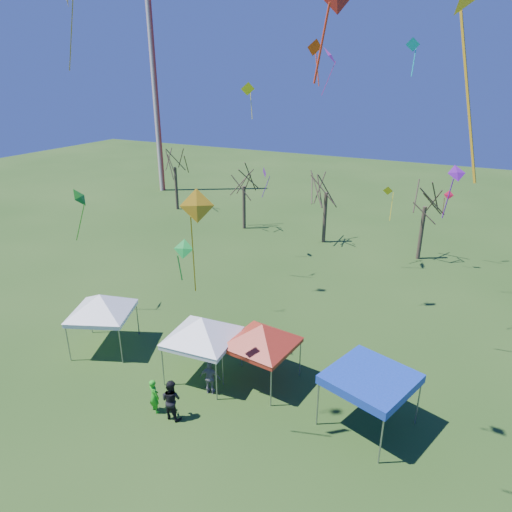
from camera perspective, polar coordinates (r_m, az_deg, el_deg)
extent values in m
plane|color=#264917|center=(22.15, -7.03, -18.99)|extent=(140.00, 140.00, 0.00)
cylinder|color=silver|center=(60.85, -12.50, 19.57)|extent=(0.70, 0.70, 25.00)
cylinder|color=#3D2D21|center=(52.61, -9.93, 8.31)|extent=(0.32, 0.32, 4.78)
cylinder|color=#3D2D21|center=(45.19, -1.50, 6.08)|extent=(0.32, 0.32, 4.28)
cylinder|color=#3D2D21|center=(41.75, 8.59, 4.76)|extent=(0.32, 0.32, 4.64)
cylinder|color=#3D2D21|center=(39.84, 19.95, 2.71)|extent=(0.32, 0.32, 4.49)
cylinder|color=gray|center=(26.68, -22.42, -10.16)|extent=(0.06, 0.06, 2.05)
cylinder|color=gray|center=(28.89, -20.01, -7.24)|extent=(0.06, 0.06, 2.05)
cylinder|color=gray|center=(25.58, -16.55, -10.78)|extent=(0.06, 0.06, 2.05)
cylinder|color=gray|center=(27.87, -14.57, -7.67)|extent=(0.06, 0.06, 2.05)
cube|color=white|center=(26.66, -18.69, -6.78)|extent=(4.01, 4.01, 0.25)
pyramid|color=white|center=(26.15, -18.99, -4.57)|extent=(4.01, 4.01, 1.02)
cylinder|color=gray|center=(23.44, -11.55, -13.49)|extent=(0.06, 0.06, 2.09)
cylinder|color=gray|center=(25.48, -7.95, -10.08)|extent=(0.06, 0.06, 2.09)
cylinder|color=gray|center=(22.19, -4.97, -15.35)|extent=(0.06, 0.06, 2.09)
cylinder|color=gray|center=(24.33, -1.83, -11.53)|extent=(0.06, 0.06, 2.09)
cube|color=white|center=(23.16, -6.70, -10.15)|extent=(3.37, 3.37, 0.25)
pyramid|color=white|center=(22.57, -6.83, -7.63)|extent=(4.41, 4.41, 1.04)
cylinder|color=gray|center=(23.08, -4.18, -13.79)|extent=(0.06, 0.06, 1.99)
cylinder|color=gray|center=(24.95, -0.20, -10.72)|extent=(0.06, 0.06, 1.99)
cylinder|color=gray|center=(21.80, 1.88, -16.19)|extent=(0.06, 0.06, 1.99)
cylinder|color=gray|center=(23.76, 5.53, -12.68)|extent=(0.06, 0.06, 1.99)
cube|color=#AF2211|center=(22.72, 0.77, -10.97)|extent=(3.34, 3.34, 0.24)
pyramid|color=#AF2211|center=(22.14, 0.79, -8.54)|extent=(4.19, 4.19, 1.00)
cylinder|color=gray|center=(20.96, 7.72, -17.87)|extent=(0.07, 0.07, 2.21)
cylinder|color=gray|center=(23.03, 12.53, -14.10)|extent=(0.07, 0.07, 2.21)
cylinder|color=gray|center=(19.78, 15.36, -21.47)|extent=(0.07, 0.07, 2.21)
cylinder|color=gray|center=(21.97, 19.59, -16.99)|extent=(0.07, 0.07, 2.21)
cube|color=#1033AB|center=(20.61, 14.13, -14.84)|extent=(4.17, 4.17, 0.26)
cube|color=#1033AB|center=(20.49, 14.18, -14.40)|extent=(4.17, 4.17, 0.13)
imported|color=black|center=(21.54, -10.56, -17.21)|extent=(0.96, 0.76, 1.96)
imported|color=slate|center=(22.72, -5.75, -14.91)|extent=(1.09, 0.63, 1.74)
imported|color=green|center=(22.10, -12.62, -16.68)|extent=(0.72, 0.60, 1.71)
cone|color=yellow|center=(39.01, -1.05, 20.19)|extent=(1.24, 1.19, 1.10)
cube|color=yellow|center=(39.15, -0.60, 18.27)|extent=(0.44, 0.50, 2.06)
cube|color=#F1A50C|center=(22.31, -22.10, 24.16)|extent=(0.41, 0.43, 2.70)
cone|color=#7218A9|center=(36.70, 1.12, 10.41)|extent=(0.76, 0.84, 0.93)
cube|color=#7218A9|center=(36.62, 1.24, 8.64)|extent=(0.55, 0.48, 1.72)
cone|color=red|center=(37.19, 22.95, 7.04)|extent=(0.72, 0.17, 0.71)
cube|color=red|center=(37.42, 22.39, 5.80)|extent=(0.05, 0.51, 1.41)
cube|color=red|center=(11.78, 8.19, 24.66)|extent=(0.49, 0.48, 1.70)
cone|color=yellow|center=(37.09, 16.16, 7.87)|extent=(0.78, 0.36, 0.74)
cube|color=yellow|center=(37.36, 16.57, 5.96)|extent=(0.14, 0.83, 2.11)
cone|color=orange|center=(15.77, -7.41, 6.24)|extent=(1.22, 0.95, 1.18)
cube|color=orange|center=(16.36, -7.85, 0.10)|extent=(0.27, 0.42, 3.03)
cone|color=green|center=(19.18, -9.07, 0.90)|extent=(0.96, 0.73, 0.78)
cube|color=green|center=(19.56, -9.50, -1.46)|extent=(0.19, 0.44, 1.33)
cube|color=#F0A619|center=(9.26, 24.97, 17.46)|extent=(0.76, 0.27, 2.93)
cone|color=#D62FA4|center=(33.68, 9.34, 23.51)|extent=(1.23, 1.60, 1.20)
cube|color=#D62FA4|center=(33.25, 9.05, 21.05)|extent=(0.87, 0.16, 2.18)
cone|color=#209B17|center=(29.56, -21.13, 6.89)|extent=(1.11, 1.39, 1.08)
cube|color=#209B17|center=(29.58, -21.10, 3.94)|extent=(0.84, 0.34, 2.34)
cone|color=purple|center=(23.75, 23.82, 9.49)|extent=(1.06, 0.97, 0.73)
cube|color=purple|center=(23.90, 22.84, 6.61)|extent=(0.30, 0.48, 2.07)
cone|color=#0DBFCA|center=(24.83, 19.02, 23.75)|extent=(0.69, 0.35, 0.64)
cube|color=#0DBFCA|center=(24.78, 19.10, 21.90)|extent=(0.06, 0.30, 1.26)
cone|color=#FF430D|center=(26.85, 7.30, 24.48)|extent=(0.88, 0.96, 0.87)
cube|color=#FF430D|center=(26.96, 7.67, 22.13)|extent=(0.45, 0.36, 1.74)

